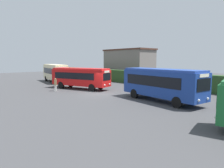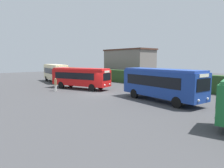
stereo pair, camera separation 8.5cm
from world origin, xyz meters
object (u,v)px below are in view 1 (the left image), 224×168
bus_red (80,77)px  traffic_cone (85,78)px  person_left (55,84)px  bus_blue (161,83)px  bus_cream (55,72)px

bus_red → traffic_cone: bus_red is taller
person_left → traffic_cone: bearing=-100.5°
traffic_cone → bus_red: bearing=-36.3°
bus_blue → person_left: (-13.28, -5.07, -0.95)m
bus_cream → person_left: bearing=-14.8°
bus_cream → bus_red: (10.92, -1.28, -0.15)m
bus_cream → person_left: bus_cream is taller
bus_red → traffic_cone: size_ratio=15.19×
bus_blue → traffic_cone: 24.67m
bus_cream → traffic_cone: bearing=100.0°
person_left → bus_cream: bearing=-77.6°
bus_cream → bus_red: bearing=3.7°
bus_red → bus_blue: size_ratio=0.99×
person_left → bus_blue: bearing=148.5°
bus_red → bus_blue: 12.92m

